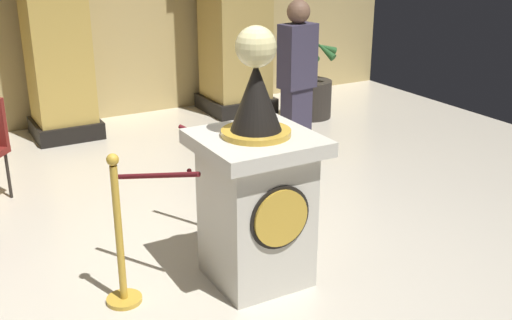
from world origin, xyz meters
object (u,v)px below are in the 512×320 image
object	(u,v)px
stanchion_near	(245,178)
stanchion_far	(120,252)
potted_palm_right	(310,93)
bystander_guest	(297,81)
pedestal_clock	(256,189)

from	to	relation	value
stanchion_near	stanchion_far	xyz separation A→B (m)	(-1.33, -0.73, -0.01)
stanchion_near	potted_palm_right	world-z (taller)	stanchion_near
stanchion_near	potted_palm_right	xyz separation A→B (m)	(2.26, 2.35, -0.05)
potted_palm_right	bystander_guest	distance (m)	1.99
stanchion_near	pedestal_clock	bearing A→B (deg)	-114.00
bystander_guest	stanchion_near	bearing A→B (deg)	-140.92
bystander_guest	potted_palm_right	bearing A→B (deg)	51.30
stanchion_far	pedestal_clock	bearing A→B (deg)	-10.13
stanchion_far	potted_palm_right	world-z (taller)	potted_palm_right
stanchion_near	stanchion_far	distance (m)	1.52
potted_palm_right	bystander_guest	bearing A→B (deg)	-128.70
pedestal_clock	stanchion_far	world-z (taller)	pedestal_clock
stanchion_near	stanchion_far	world-z (taller)	stanchion_near
pedestal_clock	bystander_guest	distance (m)	2.31
bystander_guest	stanchion_far	bearing A→B (deg)	-146.35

